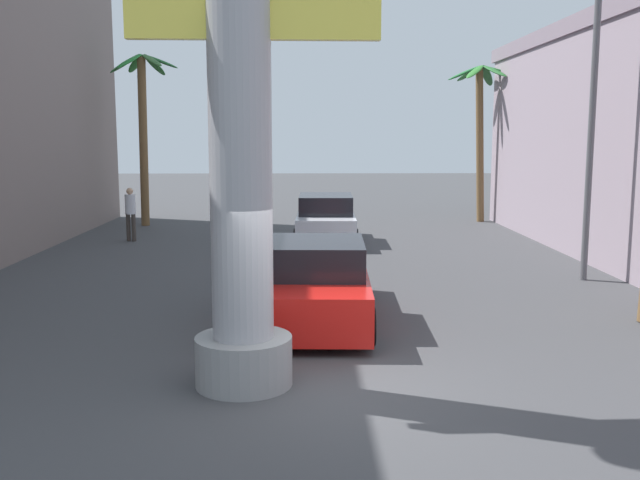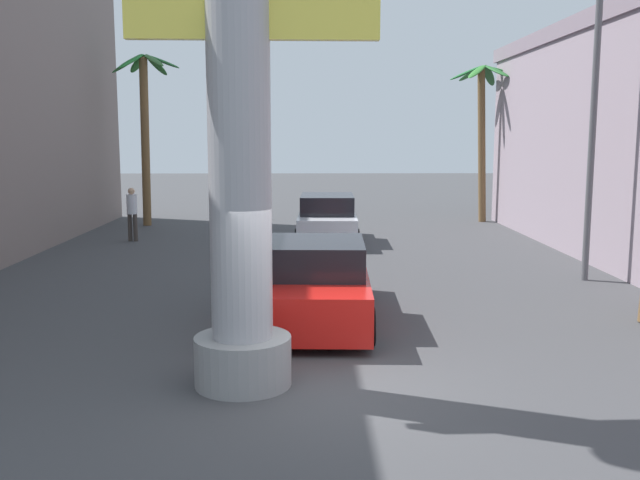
# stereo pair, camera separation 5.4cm
# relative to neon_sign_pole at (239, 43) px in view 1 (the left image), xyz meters

# --- Properties ---
(ground_plane) EXTENTS (93.36, 93.36, 0.00)m
(ground_plane) POSITION_rel_neon_sign_pole_xyz_m (1.13, 9.69, -4.69)
(ground_plane) COLOR #424244
(neon_sign_pole) EXTENTS (3.73, 1.36, 10.31)m
(neon_sign_pole) POSITION_rel_neon_sign_pole_xyz_m (0.00, 0.00, 0.00)
(neon_sign_pole) COLOR #9E9EA3
(neon_sign_pole) RESTS_ON ground
(street_lamp) EXTENTS (2.22, 0.28, 7.42)m
(street_lamp) POSITION_rel_neon_sign_pole_xyz_m (7.32, 7.19, -0.25)
(street_lamp) COLOR #59595E
(street_lamp) RESTS_ON ground
(car_lead) EXTENTS (2.30, 5.21, 1.56)m
(car_lead) POSITION_rel_neon_sign_pole_xyz_m (1.02, 3.62, -3.99)
(car_lead) COLOR black
(car_lead) RESTS_ON ground
(car_far) EXTENTS (2.07, 4.38, 1.56)m
(car_far) POSITION_rel_neon_sign_pole_xyz_m (1.54, 13.51, -3.95)
(car_far) COLOR black
(car_far) RESTS_ON ground
(palm_tree_far_left) EXTENTS (2.65, 2.44, 6.58)m
(palm_tree_far_left) POSITION_rel_neon_sign_pole_xyz_m (-5.29, 18.02, -0.43)
(palm_tree_far_left) COLOR brown
(palm_tree_far_left) RESTS_ON ground
(palm_tree_far_right) EXTENTS (2.84, 2.63, 6.29)m
(palm_tree_far_right) POSITION_rel_neon_sign_pole_xyz_m (7.90, 18.99, -0.46)
(palm_tree_far_right) COLOR brown
(palm_tree_far_right) RESTS_ON ground
(pedestrian_far_left) EXTENTS (0.42, 0.42, 1.77)m
(pedestrian_far_left) POSITION_rel_neon_sign_pole_xyz_m (-4.91, 13.89, -3.65)
(pedestrian_far_left) COLOR #3F3833
(pedestrian_far_left) RESTS_ON ground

